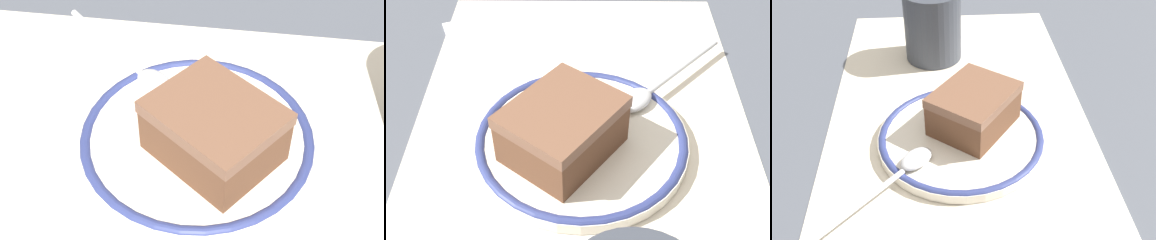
{
  "view_description": "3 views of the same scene",
  "coord_description": "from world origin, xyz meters",
  "views": [
    {
      "loc": [
        -0.0,
        0.29,
        0.34
      ],
      "look_at": [
        0.04,
        0.0,
        0.03
      ],
      "focal_mm": 53.61,
      "sensor_mm": 36.0,
      "label": 1
    },
    {
      "loc": [
        -0.26,
        0.0,
        0.32
      ],
      "look_at": [
        0.04,
        0.0,
        0.03
      ],
      "focal_mm": 47.47,
      "sensor_mm": 36.0,
      "label": 2
    },
    {
      "loc": [
        0.41,
        -0.02,
        0.33
      ],
      "look_at": [
        0.04,
        0.0,
        0.03
      ],
      "focal_mm": 42.15,
      "sensor_mm": 36.0,
      "label": 3
    }
  ],
  "objects": [
    {
      "name": "cup",
      "position": [
        -0.15,
        -0.03,
        0.04
      ],
      "size": [
        0.08,
        0.08,
        0.1
      ],
      "color": "#383D47",
      "rests_on": "placemat"
    },
    {
      "name": "sugar_packet",
      "position": [
        -0.23,
        -0.04,
        0.0
      ],
      "size": [
        0.05,
        0.06,
        0.01
      ],
      "primitive_type": "cube",
      "rotation": [
        0.0,
        0.0,
        0.98
      ],
      "color": "white",
      "rests_on": "placemat"
    },
    {
      "name": "spoon",
      "position": [
        0.09,
        -0.06,
        0.02
      ],
      "size": [
        0.12,
        0.11,
        0.01
      ],
      "color": "silver",
      "rests_on": "plate"
    },
    {
      "name": "cake_slice",
      "position": [
        0.02,
        0.02,
        0.04
      ],
      "size": [
        0.11,
        0.11,
        0.05
      ],
      "color": "brown",
      "rests_on": "plate"
    },
    {
      "name": "plate",
      "position": [
        0.04,
        0.0,
        0.01
      ],
      "size": [
        0.18,
        0.18,
        0.01
      ],
      "color": "silver",
      "rests_on": "placemat"
    },
    {
      "name": "placemat",
      "position": [
        0.0,
        0.0,
        0.0
      ],
      "size": [
        0.56,
        0.3,
        0.0
      ],
      "primitive_type": "cube",
      "color": "beige",
      "rests_on": "ground_plane"
    },
    {
      "name": "ground_plane",
      "position": [
        0.0,
        0.0,
        0.0
      ],
      "size": [
        2.4,
        2.4,
        0.0
      ],
      "primitive_type": "plane",
      "color": "#4C515B"
    }
  ]
}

